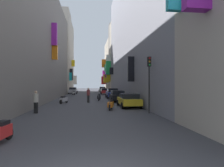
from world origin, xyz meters
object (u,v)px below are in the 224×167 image
object	(u,v)px
scooter_red	(0,132)
parked_car_blue	(112,93)
scooter_white	(74,93)
traffic_light_near_corner	(149,75)
scooter_orange	(111,104)
parked_car_black	(117,96)
parked_car_yellow	(129,100)
pedestrian_near_left	(36,102)
parked_car_red	(105,91)
scooter_black	(99,97)
parked_car_silver	(73,90)
parked_car_white	(102,89)
scooter_silver	(64,99)
scooter_green	(101,91)
pedestrian_crossing	(88,95)

from	to	relation	value
scooter_red	parked_car_blue	bearing A→B (deg)	73.25
scooter_white	traffic_light_near_corner	bearing A→B (deg)	-73.37
scooter_orange	traffic_light_near_corner	size ratio (longest dim) A/B	0.43
parked_car_black	traffic_light_near_corner	size ratio (longest dim) A/B	0.90
parked_car_yellow	pedestrian_near_left	world-z (taller)	pedestrian_near_left
parked_car_red	scooter_black	xyz separation A→B (m)	(-2.14, -16.65, -0.25)
parked_car_blue	parked_car_yellow	xyz separation A→B (m)	(0.20, -12.33, -0.10)
parked_car_red	parked_car_yellow	world-z (taller)	parked_car_yellow
traffic_light_near_corner	parked_car_black	bearing A→B (deg)	95.88
parked_car_red	traffic_light_near_corner	size ratio (longest dim) A/B	0.90
parked_car_red	pedestrian_near_left	xyz separation A→B (m)	(-7.61, -27.76, 0.16)
parked_car_black	parked_car_silver	distance (m)	22.74
parked_car_white	scooter_white	world-z (taller)	parked_car_white
parked_car_blue	scooter_silver	bearing A→B (deg)	-130.03
parked_car_white	parked_car_yellow	distance (m)	38.05
parked_car_silver	parked_car_white	size ratio (longest dim) A/B	0.96
scooter_red	pedestrian_near_left	bearing A→B (deg)	95.49
scooter_green	pedestrian_near_left	world-z (taller)	pedestrian_near_left
parked_car_silver	parked_car_blue	distance (m)	16.88
scooter_red	scooter_orange	distance (m)	10.79
pedestrian_crossing	scooter_red	bearing A→B (deg)	-101.31
pedestrian_near_left	scooter_white	bearing A→B (deg)	87.94
parked_car_black	scooter_green	xyz separation A→B (m)	(-0.37, 28.01, -0.29)
parked_car_white	pedestrian_crossing	size ratio (longest dim) A/B	2.33
parked_car_white	parked_car_black	bearing A→B (deg)	-90.37
scooter_orange	pedestrian_near_left	bearing A→B (deg)	-166.30
scooter_silver	scooter_black	xyz separation A→B (m)	(4.30, 3.58, -0.00)
parked_car_yellow	scooter_green	world-z (taller)	parked_car_yellow
traffic_light_near_corner	pedestrian_crossing	bearing A→B (deg)	116.73
parked_car_yellow	pedestrian_crossing	world-z (taller)	pedestrian_crossing
pedestrian_near_left	parked_car_yellow	bearing A→B (deg)	21.18
parked_car_silver	scooter_red	size ratio (longest dim) A/B	2.22
scooter_red	pedestrian_near_left	size ratio (longest dim) A/B	1.04
scooter_white	pedestrian_crossing	distance (m)	17.17
parked_car_white	scooter_white	xyz separation A→B (m)	(-7.01, -15.95, -0.30)
scooter_red	scooter_orange	world-z (taller)	same
parked_car_red	parked_car_yellow	size ratio (longest dim) A/B	0.97
parked_car_black	scooter_silver	bearing A→B (deg)	-166.90
parked_car_blue	parked_car_red	bearing A→B (deg)	90.90
scooter_green	scooter_red	bearing A→B (deg)	-98.32
parked_car_yellow	scooter_white	xyz separation A→B (m)	(-7.10, 22.10, -0.26)
parked_car_white	scooter_green	size ratio (longest dim) A/B	2.26
scooter_white	scooter_silver	size ratio (longest dim) A/B	0.98
scooter_silver	parked_car_red	bearing A→B (deg)	72.34
scooter_white	scooter_silver	world-z (taller)	same
parked_car_red	traffic_light_near_corner	distance (m)	28.95
parked_car_red	scooter_silver	world-z (taller)	parked_car_red
parked_car_silver	scooter_white	xyz separation A→B (m)	(0.57, -5.36, -0.31)
pedestrian_crossing	pedestrian_near_left	size ratio (longest dim) A/B	1.02
scooter_orange	traffic_light_near_corner	xyz separation A→B (m)	(2.73, -2.54, 2.51)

